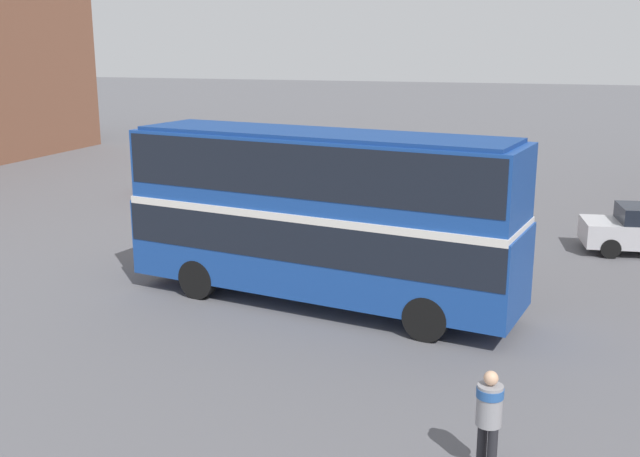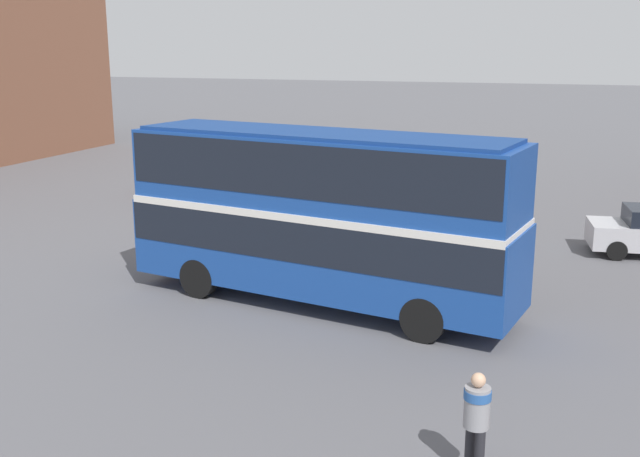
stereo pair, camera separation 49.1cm
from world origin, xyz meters
The scene contains 4 objects.
ground_plane centered at (0.00, 0.00, 0.00)m, with size 240.00×240.00×0.00m, color #5B5B60.
double_decker_bus centered at (1.83, -0.89, 2.65)m, with size 10.86×4.31×4.61m.
pedestrian_foreground centered at (6.90, -7.85, 1.09)m, with size 0.62×0.62×1.78m.
parked_car_kerb_near centered at (-8.63, 11.41, 0.76)m, with size 4.48×2.54×1.50m.
Camera 2 is at (8.14, -18.85, 6.77)m, focal length 42.00 mm.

